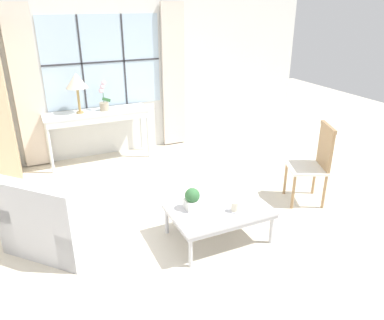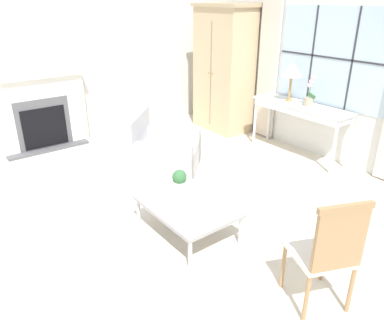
{
  "view_description": "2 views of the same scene",
  "coord_description": "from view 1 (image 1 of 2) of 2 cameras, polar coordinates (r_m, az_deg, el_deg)",
  "views": [
    {
      "loc": [
        -1.21,
        -2.91,
        2.37
      ],
      "look_at": [
        0.42,
        0.63,
        0.71
      ],
      "focal_mm": 35.0,
      "sensor_mm": 36.0,
      "label": 1
    },
    {
      "loc": [
        3.14,
        -1.9,
        2.31
      ],
      "look_at": [
        0.36,
        0.22,
        0.77
      ],
      "focal_mm": 35.0,
      "sensor_mm": 36.0,
      "label": 2
    }
  ],
  "objects": [
    {
      "name": "potted_orchid",
      "position": [
        5.91,
        -13.31,
        8.96
      ],
      "size": [
        0.17,
        0.14,
        0.46
      ],
      "color": "tan",
      "rests_on": "console_table"
    },
    {
      "name": "side_chair_wooden",
      "position": [
        4.84,
        18.31,
        0.05
      ],
      "size": [
        0.58,
        0.58,
        1.01
      ],
      "color": "white",
      "rests_on": "ground_plane"
    },
    {
      "name": "potted_plant_small",
      "position": [
        3.87,
        0.05,
        -5.92
      ],
      "size": [
        0.16,
        0.16,
        0.23
      ],
      "color": "white",
      "rests_on": "coffee_table"
    },
    {
      "name": "console_table",
      "position": [
        5.95,
        -14.26,
        6.38
      ],
      "size": [
        1.57,
        0.43,
        0.82
      ],
      "color": "silver",
      "rests_on": "ground_plane"
    },
    {
      "name": "pillar_candle",
      "position": [
        3.88,
        6.56,
        -7.15
      ],
      "size": [
        0.1,
        0.1,
        0.12
      ],
      "color": "silver",
      "rests_on": "coffee_table"
    },
    {
      "name": "table_lamp",
      "position": [
        5.79,
        -17.21,
        11.39
      ],
      "size": [
        0.32,
        0.32,
        0.6
      ],
      "color": "#9E7F47",
      "rests_on": "console_table"
    },
    {
      "name": "coffee_table",
      "position": [
        3.98,
        4.04,
        -7.69
      ],
      "size": [
        1.03,
        0.73,
        0.38
      ],
      "color": "#BCBCC1",
      "rests_on": "ground_plane"
    },
    {
      "name": "ground_plane",
      "position": [
        3.94,
        -1.72,
        -13.87
      ],
      "size": [
        14.0,
        14.0,
        0.0
      ],
      "primitive_type": "plane",
      "color": "beige"
    },
    {
      "name": "armchair_upholstered",
      "position": [
        4.2,
        -18.92,
        -8.44
      ],
      "size": [
        1.31,
        1.3,
        0.82
      ],
      "color": "#B2B2B7",
      "rests_on": "ground_plane"
    },
    {
      "name": "wall_back_windowed",
      "position": [
        6.13,
        -13.32,
        13.3
      ],
      "size": [
        7.2,
        0.14,
        2.8
      ],
      "color": "silver",
      "rests_on": "ground_plane"
    }
  ]
}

